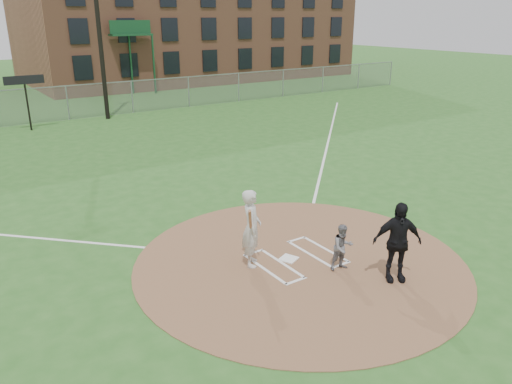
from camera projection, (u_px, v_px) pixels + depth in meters
ground at (300, 262)px, 12.75m from camera, size 140.00×140.00×0.00m
dirt_circle at (300, 261)px, 12.75m from camera, size 8.40×8.40×0.02m
home_plate at (289, 259)px, 12.83m from camera, size 0.54×0.54×0.03m
foul_line_first at (328, 143)px, 24.51m from camera, size 17.04×17.04×0.01m
catcher at (343, 247)px, 12.15m from camera, size 0.64×0.54×1.18m
umpire at (397, 242)px, 11.55m from camera, size 1.22×0.99×1.95m
batters_boxes at (296, 258)px, 12.86m from camera, size 2.08×1.88×0.01m
batter_at_plate at (252, 228)px, 12.25m from camera, size 0.90×1.10×1.98m
outfield_fence at (68, 103)px, 29.58m from camera, size 56.08×0.08×2.03m
light_pole at (96, 2)px, 27.97m from camera, size 1.20×0.30×12.22m
scoreboard_sign at (25, 86)px, 26.39m from camera, size 2.00×0.10×2.93m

